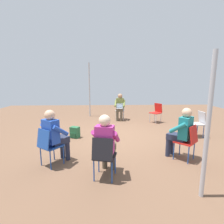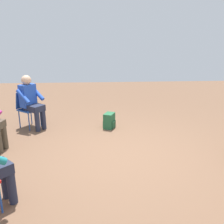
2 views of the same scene
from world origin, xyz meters
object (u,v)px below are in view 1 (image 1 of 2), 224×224
Objects in this scene: chair_southeast at (157,111)px; chair_west at (104,155)px; person_in_blue at (55,134)px; chair_east at (120,109)px; person_in_teal at (181,130)px; backpack_near_laptop_user at (75,133)px; chair_southwest at (188,140)px; person_with_laptop at (120,105)px; person_in_magenta at (106,142)px; chair_south at (198,122)px; chair_northwest at (49,144)px.

chair_southeast is 5.05m from chair_west.
person_in_blue is (-3.79, 3.39, 0.20)m from chair_southeast.
chair_west and chair_east have the same top height.
backpack_near_laptop_user is at bearing 105.39° from person_in_teal.
chair_southwest is at bearing -121.26° from backpack_near_laptop_user.
person_with_laptop reaches higher than chair_southwest.
person_with_laptop is 4.33m from person_in_teal.
chair_east is 0.69× the size of person_in_magenta.
chair_south is 2.07m from chair_southwest.
backpack_near_laptop_user is (1.76, 2.90, -0.34)m from chair_southwest.
chair_northwest is at bearing 76.12° from person_with_laptop.
chair_northwest is 0.69× the size of person_in_magenta.
backpack_near_laptop_user is (1.79, -0.12, -0.54)m from person_in_blue.
chair_west is 2.36× the size of backpack_near_laptop_user.
chair_east reaches higher than backpack_near_laptop_user.
chair_east is 0.69× the size of person_with_laptop.
chair_southwest is at bearing 34.06° from chair_west.
chair_south is at bearing 164.54° from chair_southeast.
person_in_blue reaches higher than chair_west.
chair_east is at bearing -90.00° from person_with_laptop.
person_in_teal reaches higher than backpack_near_laptop_user.
chair_northwest is 1.00× the size of chair_east.
chair_southeast is 0.69× the size of person_in_teal.
person_in_blue reaches higher than chair_southwest.
chair_south is 4.54m from person_in_blue.
person_in_teal and person_in_blue have the same top height.
chair_northwest is 1.32m from person_in_magenta.
chair_southeast is 3.68m from person_in_teal.
chair_south is 1.00× the size of chair_east.
person_with_laptop is at bearing 104.36° from person_in_blue.
chair_northwest is 0.69× the size of person_in_blue.
chair_south is 3.63m from chair_east.
chair_northwest is 3.03m from person_in_teal.
chair_southeast is at bearing 17.43° from chair_south.
backpack_near_laptop_user is (1.92, -0.22, -0.34)m from chair_northwest.
person_in_magenta is at bearing 91.34° from chair_east.
chair_south is 1.00× the size of chair_southwest.
chair_south is 3.53m from person_with_laptop.
person_in_blue is at bearing 76.61° from person_with_laptop.
chair_east is 5.10m from person_in_magenta.
backpack_near_laptop_user is at bearing 120.33° from chair_northwest.
chair_southeast is at bearing 38.40° from person_in_teal.
person_in_blue is at bearing 160.27° from chair_west.
chair_west is at bearing -158.74° from backpack_near_laptop_user.
person_in_teal is (0.28, -3.01, 0.20)m from chair_northwest.
chair_southwest is 3.41m from backpack_near_laptop_user.
chair_southwest is (0.16, -3.13, 0.00)m from chair_northwest.
chair_southwest is 1.00× the size of chair_east.
backpack_near_laptop_user is (-2.54, 1.68, -0.53)m from person_with_laptop.
chair_northwest reaches higher than backpack_near_laptop_user.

